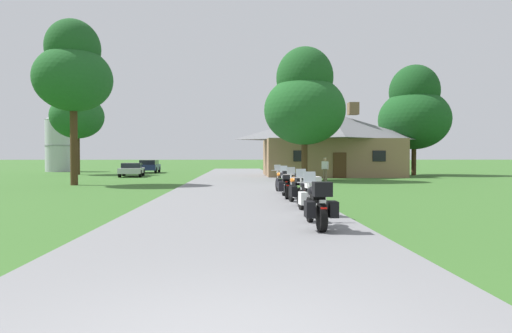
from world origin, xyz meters
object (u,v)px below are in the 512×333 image
Objects in this scene: motorcycle_orange_third_in_row at (298,189)px; tree_right_of_lodge at (414,111)px; tree_by_lodge_front at (305,101)px; tree_left_far at (77,110)px; motorcycle_black_nearest_to_camera at (317,205)px; parked_navy_suv_far_left at (149,166)px; motorcycle_black_second_in_row at (309,195)px; metal_silo_distant at (59,142)px; parked_silver_sedan_far_left at (132,169)px; motorcycle_orange_farthest_in_row at (282,181)px; tree_left_near at (73,70)px; bystander_white_shirt_near_lodge at (325,168)px; motorcycle_silver_fourth_in_row at (286,184)px.

motorcycle_orange_third_in_row is 29.60m from tree_right_of_lodge.
tree_by_lodge_front is 1.00× the size of tree_left_far.
tree_left_far is (-17.58, 32.69, 5.68)m from motorcycle_black_nearest_to_camera.
motorcycle_black_second_in_row is at bearing -74.57° from parked_navy_suv_far_left.
metal_silo_distant is (-26.00, 20.67, -2.37)m from tree_by_lodge_front.
tree_by_lodge_front is 2.20× the size of parked_silver_sedan_far_left.
parked_navy_suv_far_left reaches higher than motorcycle_black_nearest_to_camera.
motorcycle_orange_third_in_row is 25.77m from parked_silver_sedan_far_left.
tree_left_far is (-32.44, 2.51, 0.20)m from tree_right_of_lodge.
tree_left_near is (-12.15, 6.91, 6.43)m from motorcycle_orange_farthest_in_row.
tree_left_far reaches higher than motorcycle_black_second_in_row.
tree_left_far is (-22.01, 11.83, 5.34)m from bystander_white_shirt_near_lodge.
tree_left_near reaches higher than metal_silo_distant.
bystander_white_shirt_near_lodge is 0.17× the size of tree_left_near.
tree_left_near is 2.31× the size of parked_silver_sedan_far_left.
tree_left_far is (-5.64, 15.86, -0.75)m from tree_left_near.
parked_silver_sedan_far_left is (-11.21, 28.11, 0.03)m from motorcycle_black_nearest_to_camera.
tree_left_far reaches higher than parked_silver_sedan_far_left.
tree_left_far is at bearing 120.52° from motorcycle_orange_farthest_in_row.
tree_left_near is at bearing -94.58° from parked_navy_suv_far_left.
motorcycle_orange_farthest_in_row is (0.20, 9.91, 0.00)m from motorcycle_black_nearest_to_camera.
tree_left_near is 16.85m from tree_left_far.
tree_left_far is at bearing 116.56° from motorcycle_orange_third_in_row.
motorcycle_black_second_in_row is 45.57m from metal_silo_distant.
tree_by_lodge_front reaches higher than parked_navy_suv_far_left.
parked_navy_suv_far_left is 1.07× the size of parked_silver_sedan_far_left.
tree_by_lodge_front reaches higher than motorcycle_black_second_in_row.
parked_silver_sedan_far_left is (0.74, 11.29, -6.40)m from tree_left_near.
motorcycle_silver_fourth_in_row is at bearing 86.88° from motorcycle_orange_third_in_row.
motorcycle_black_second_in_row is 19.81m from tree_left_near.
tree_by_lodge_front reaches higher than tree_left_far.
tree_right_of_lodge reaches higher than tree_left_far.
tree_left_near is at bearing -164.40° from tree_by_lodge_front.
motorcycle_orange_third_in_row is at bearing -120.17° from tree_right_of_lodge.
tree_left_near is 12.99m from parked_silver_sedan_far_left.
motorcycle_orange_farthest_in_row is at bearing -52.01° from tree_left_far.
motorcycle_black_second_in_row is 0.44× the size of parked_navy_suv_far_left.
parked_navy_suv_far_left reaches higher than motorcycle_black_second_in_row.
parked_navy_suv_far_left is (-15.94, 16.21, -0.17)m from bystander_white_shirt_near_lodge.
motorcycle_silver_fourth_in_row is at bearing -101.92° from tree_by_lodge_front.
tree_left_far is 9.67m from parked_silver_sedan_far_left.
motorcycle_black_second_in_row is 0.21× the size of tree_left_near.
tree_by_lodge_front is 22.21m from parked_navy_suv_far_left.
parked_navy_suv_far_left is (-11.74, 32.04, 0.17)m from motorcycle_orange_third_in_row.
motorcycle_black_second_in_row is 2.46m from motorcycle_orange_third_in_row.
motorcycle_orange_farthest_in_row is 15.38m from tree_left_near.
tree_left_near is 15.52m from tree_by_lodge_front.
metal_silo_distant reaches higher than parked_silver_sedan_far_left.
motorcycle_black_nearest_to_camera is 0.22× the size of tree_by_lodge_front.
parked_navy_suv_far_left reaches higher than parked_silver_sedan_far_left.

